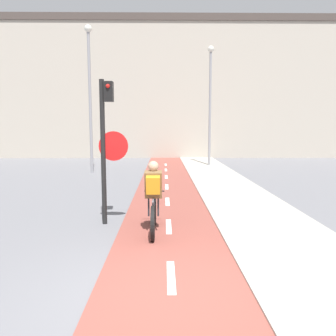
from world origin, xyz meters
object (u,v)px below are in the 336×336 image
(traffic_light_pole, at_px, (106,136))
(street_lamp_sidewalk, at_px, (210,94))
(street_lamp_far, at_px, (90,85))
(cyclist_near, at_px, (153,199))

(traffic_light_pole, xyz_separation_m, street_lamp_sidewalk, (3.98, 11.82, 2.16))
(street_lamp_far, xyz_separation_m, cyclist_near, (3.38, -9.52, -3.59))
(traffic_light_pole, relative_size, street_lamp_far, 0.46)
(street_lamp_far, relative_size, street_lamp_sidewalk, 1.03)
(street_lamp_sidewalk, xyz_separation_m, cyclist_near, (-2.90, -12.50, -3.47))
(cyclist_near, bearing_deg, traffic_light_pole, 147.68)
(cyclist_near, bearing_deg, street_lamp_far, 109.54)
(street_lamp_sidewalk, relative_size, cyclist_near, 3.82)
(street_lamp_far, bearing_deg, cyclist_near, -70.46)
(street_lamp_sidewalk, bearing_deg, traffic_light_pole, -108.62)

